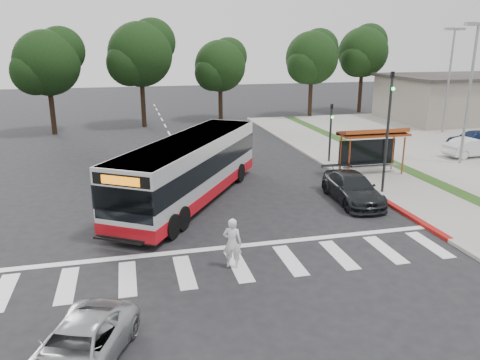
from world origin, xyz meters
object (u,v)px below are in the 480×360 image
object	(u,v)px
dark_sedan	(352,188)
pedestrian	(232,243)
transit_bus	(190,170)
silver_suv_south	(77,349)

from	to	relation	value
dark_sedan	pedestrian	bearing A→B (deg)	-139.51
transit_bus	pedestrian	xyz separation A→B (m)	(0.42, -7.83, -0.67)
dark_sedan	transit_bus	bearing A→B (deg)	168.83
pedestrian	silver_suv_south	size ratio (longest dim) A/B	0.45
pedestrian	dark_sedan	bearing A→B (deg)	-116.67
pedestrian	transit_bus	bearing A→B (deg)	-60.40
transit_bus	pedestrian	bearing A→B (deg)	-54.51
dark_sedan	silver_suv_south	world-z (taller)	dark_sedan
transit_bus	silver_suv_south	world-z (taller)	transit_bus
pedestrian	silver_suv_south	distance (m)	6.76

